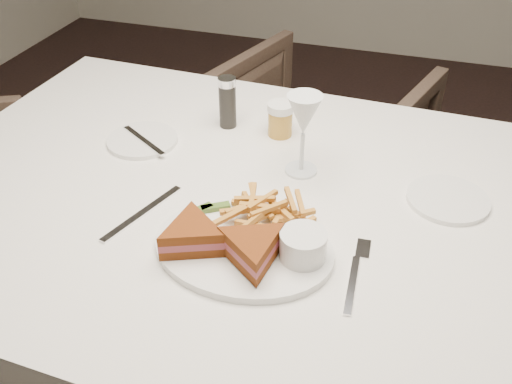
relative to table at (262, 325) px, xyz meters
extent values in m
cube|color=white|center=(0.00, 0.00, 0.00)|extent=(1.51, 1.04, 0.75)
imported|color=#48372C|center=(-0.08, 0.88, -0.03)|extent=(0.83, 0.80, 0.70)
ellipsoid|color=white|center=(0.01, -0.16, 0.38)|extent=(0.33, 0.26, 0.01)
cube|color=silver|center=(-0.21, -0.12, 0.38)|extent=(0.08, 0.20, 0.00)
cylinder|color=white|center=(-0.33, 0.12, 0.38)|extent=(0.16, 0.16, 0.01)
cylinder|color=white|center=(0.35, 0.10, 0.38)|extent=(0.16, 0.16, 0.01)
cylinder|color=black|center=(-0.17, 0.25, 0.44)|extent=(0.04, 0.04, 0.12)
cylinder|color=#B2802A|center=(-0.04, 0.25, 0.42)|extent=(0.06, 0.06, 0.08)
cube|color=#436222|center=(-0.07, -0.08, 0.40)|extent=(0.05, 0.04, 0.01)
cube|color=#436222|center=(-0.10, -0.10, 0.40)|extent=(0.05, 0.05, 0.01)
cylinder|color=white|center=(0.12, -0.16, 0.42)|extent=(0.08, 0.08, 0.05)
camera|label=1|loc=(0.26, -0.87, 1.05)|focal=40.00mm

